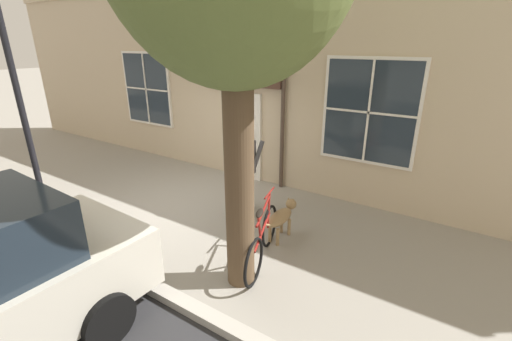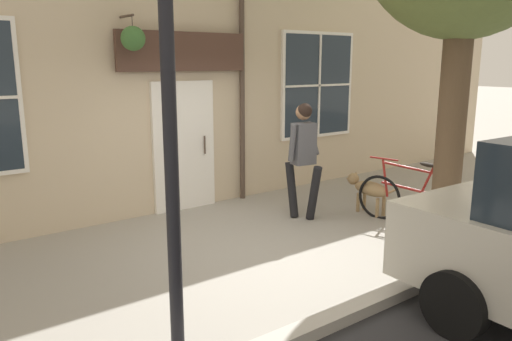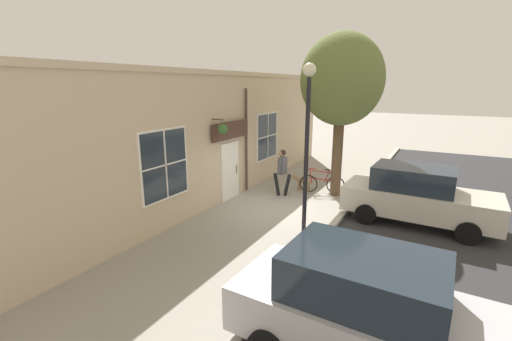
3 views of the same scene
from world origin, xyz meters
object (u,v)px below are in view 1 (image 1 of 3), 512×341
object	(u,v)px
leaning_bicycle	(262,240)
street_lamp	(8,52)
pedestrian_walking	(246,161)
dog_on_leash	(282,216)

from	to	relation	value
leaning_bicycle	street_lamp	size ratio (longest dim) A/B	0.36
pedestrian_walking	street_lamp	distance (m)	4.45
dog_on_leash	leaning_bicycle	distance (m)	0.78
dog_on_leash	leaning_bicycle	xyz separation A→B (m)	(0.77, 0.09, -0.03)
leaning_bicycle	street_lamp	world-z (taller)	street_lamp
pedestrian_walking	dog_on_leash	size ratio (longest dim) A/B	1.68
dog_on_leash	leaning_bicycle	world-z (taller)	leaning_bicycle
leaning_bicycle	street_lamp	bearing A→B (deg)	-77.53
pedestrian_walking	leaning_bicycle	size ratio (longest dim) A/B	1.07
dog_on_leash	street_lamp	world-z (taller)	street_lamp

